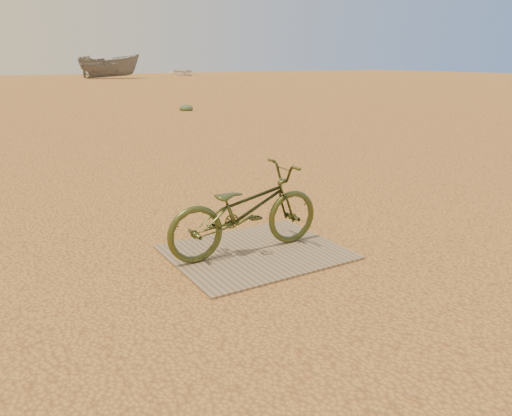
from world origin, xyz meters
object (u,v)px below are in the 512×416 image
bicycle (245,210)px  boat_mid_right (109,66)px  plywood_board (256,252)px  boat_far_right (183,71)px

bicycle → boat_mid_right: 46.34m
plywood_board → boat_far_right: 53.75m
plywood_board → boat_far_right: bearing=67.7°
boat_mid_right → bicycle: bearing=-167.4°
boat_mid_right → boat_far_right: size_ratio=1.35×
bicycle → boat_mid_right: (11.09, 44.99, 0.66)m
plywood_board → boat_mid_right: size_ratio=0.28×
plywood_board → boat_far_right: (20.40, 49.73, 0.43)m
plywood_board → bicycle: bicycle is taller
plywood_board → boat_far_right: size_ratio=0.38×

